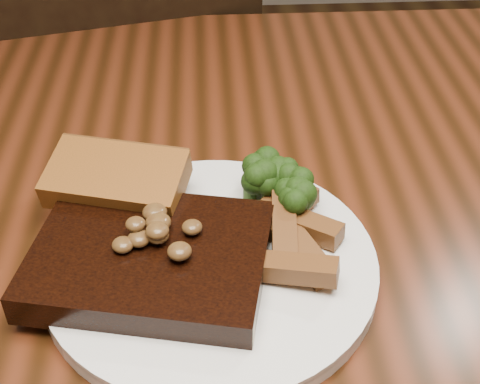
{
  "coord_description": "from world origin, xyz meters",
  "views": [
    {
      "loc": [
        -0.01,
        -0.48,
        1.16
      ],
      "look_at": [
        0.02,
        -0.01,
        0.78
      ],
      "focal_mm": 50.0,
      "sensor_mm": 36.0,
      "label": 1
    }
  ],
  "objects_px": {
    "steak": "(150,259)",
    "chair_far": "(117,114)",
    "dining_table": "(223,281)",
    "potato_wedges": "(300,237)",
    "garlic_bread": "(119,197)",
    "plate": "(211,266)"
  },
  "relations": [
    {
      "from": "chair_far",
      "to": "plate",
      "type": "bearing_deg",
      "value": 90.38
    },
    {
      "from": "dining_table",
      "to": "steak",
      "type": "xyz_separation_m",
      "value": [
        -0.06,
        -0.09,
        0.12
      ]
    },
    {
      "from": "dining_table",
      "to": "garlic_bread",
      "type": "distance_m",
      "value": 0.15
    },
    {
      "from": "steak",
      "to": "garlic_bread",
      "type": "relative_size",
      "value": 1.54
    },
    {
      "from": "garlic_bread",
      "to": "steak",
      "type": "bearing_deg",
      "value": -53.82
    },
    {
      "from": "dining_table",
      "to": "potato_wedges",
      "type": "distance_m",
      "value": 0.15
    },
    {
      "from": "dining_table",
      "to": "chair_far",
      "type": "distance_m",
      "value": 0.6
    },
    {
      "from": "chair_far",
      "to": "garlic_bread",
      "type": "distance_m",
      "value": 0.62
    },
    {
      "from": "steak",
      "to": "chair_far",
      "type": "bearing_deg",
      "value": 111.6
    },
    {
      "from": "dining_table",
      "to": "potato_wedges",
      "type": "xyz_separation_m",
      "value": [
        0.07,
        -0.06,
        0.12
      ]
    },
    {
      "from": "dining_table",
      "to": "plate",
      "type": "xyz_separation_m",
      "value": [
        -0.01,
        -0.08,
        0.1
      ]
    },
    {
      "from": "garlic_bread",
      "to": "plate",
      "type": "bearing_deg",
      "value": -27.6
    },
    {
      "from": "chair_far",
      "to": "potato_wedges",
      "type": "bearing_deg",
      "value": 97.14
    },
    {
      "from": "steak",
      "to": "potato_wedges",
      "type": "bearing_deg",
      "value": 21.39
    },
    {
      "from": "plate",
      "to": "potato_wedges",
      "type": "height_order",
      "value": "potato_wedges"
    },
    {
      "from": "dining_table",
      "to": "garlic_bread",
      "type": "bearing_deg",
      "value": -178.7
    },
    {
      "from": "garlic_bread",
      "to": "potato_wedges",
      "type": "distance_m",
      "value": 0.17
    },
    {
      "from": "garlic_bread",
      "to": "potato_wedges",
      "type": "bearing_deg",
      "value": -6.33
    },
    {
      "from": "chair_far",
      "to": "plate",
      "type": "height_order",
      "value": "chair_far"
    },
    {
      "from": "garlic_bread",
      "to": "dining_table",
      "type": "bearing_deg",
      "value": 16.38
    },
    {
      "from": "dining_table",
      "to": "steak",
      "type": "relative_size",
      "value": 8.52
    },
    {
      "from": "potato_wedges",
      "to": "garlic_bread",
      "type": "bearing_deg",
      "value": 158.59
    }
  ]
}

